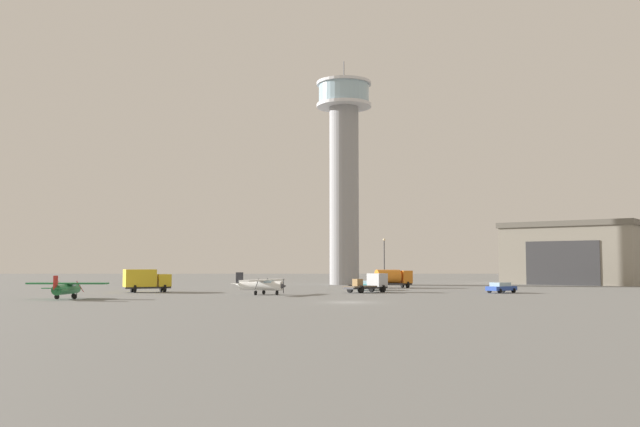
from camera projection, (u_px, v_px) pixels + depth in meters
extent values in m
plane|color=slate|center=(352.00, 302.00, 67.16)|extent=(400.00, 400.00, 0.00)
cylinder|color=gray|center=(347.00, 195.00, 126.53)|extent=(5.38, 5.38, 32.75)
cylinder|color=silver|center=(347.00, 106.00, 127.75)|extent=(10.13, 10.13, 0.60)
cylinder|color=#99B7C6|center=(347.00, 95.00, 127.90)|extent=(9.32, 9.32, 3.59)
cylinder|color=silver|center=(347.00, 84.00, 128.05)|extent=(10.13, 10.13, 0.50)
cylinder|color=#38383D|center=(347.00, 72.00, 128.22)|extent=(0.16, 0.16, 4.00)
cube|color=gray|center=(581.00, 256.00, 129.34)|extent=(30.21, 29.26, 10.42)
cube|color=#625C52|center=(580.00, 226.00, 129.76)|extent=(31.05, 30.09, 1.00)
cube|color=#38383A|center=(565.00, 263.00, 121.56)|extent=(10.51, 7.77, 7.82)
cylinder|color=white|center=(264.00, 286.00, 83.73)|extent=(5.64, 3.40, 1.13)
cone|color=#38383D|center=(286.00, 286.00, 82.44)|extent=(1.08, 1.06, 0.79)
cube|color=#38383D|center=(286.00, 286.00, 82.44)|extent=(0.09, 0.11, 1.73)
cube|color=white|center=(266.00, 280.00, 83.66)|extent=(5.04, 8.86, 0.18)
cylinder|color=black|center=(260.00, 284.00, 82.31)|extent=(0.44, 0.85, 1.24)
cylinder|color=black|center=(272.00, 283.00, 84.95)|extent=(0.44, 0.85, 1.24)
cube|color=#99B7C6|center=(272.00, 283.00, 83.29)|extent=(1.29, 1.24, 0.64)
cone|color=white|center=(242.00, 285.00, 85.02)|extent=(1.51, 1.30, 0.85)
cube|color=black|center=(242.00, 279.00, 85.07)|extent=(0.96, 0.52, 1.55)
cube|color=white|center=(242.00, 283.00, 85.03)|extent=(1.88, 2.83, 0.09)
cylinder|color=black|center=(280.00, 293.00, 82.75)|extent=(0.36, 0.56, 0.55)
cylinder|color=black|center=(259.00, 293.00, 82.83)|extent=(0.36, 0.56, 0.55)
cylinder|color=black|center=(267.00, 292.00, 84.65)|extent=(0.36, 0.56, 0.55)
cylinder|color=#287A42|center=(70.00, 289.00, 73.40)|extent=(1.22, 5.38, 1.06)
cone|color=#38383D|center=(80.00, 288.00, 76.28)|extent=(0.77, 0.79, 0.74)
cube|color=#38383D|center=(80.00, 288.00, 76.28)|extent=(0.09, 0.05, 1.63)
cube|color=#287A42|center=(71.00, 283.00, 73.71)|extent=(8.61, 1.54, 0.17)
cylinder|color=red|center=(83.00, 287.00, 73.63)|extent=(0.85, 0.09, 1.16)
cylinder|color=red|center=(58.00, 287.00, 73.73)|extent=(0.85, 0.09, 1.16)
cube|color=#99B7C6|center=(74.00, 286.00, 74.45)|extent=(0.88, 0.97, 0.60)
cone|color=#287A42|center=(59.00, 289.00, 70.54)|extent=(0.83, 1.22, 0.80)
cube|color=red|center=(59.00, 283.00, 70.59)|extent=(0.13, 0.95, 1.46)
cube|color=#287A42|center=(59.00, 288.00, 70.55)|extent=(2.60, 0.85, 0.09)
cylinder|color=black|center=(77.00, 296.00, 75.40)|extent=(0.52, 0.16, 0.51)
cylinder|color=black|center=(78.00, 297.00, 73.14)|extent=(0.52, 0.16, 0.51)
cylinder|color=black|center=(60.00, 297.00, 73.21)|extent=(0.52, 0.16, 0.51)
cube|color=#38383D|center=(396.00, 284.00, 107.62)|extent=(5.91, 3.37, 0.24)
cube|color=orange|center=(408.00, 277.00, 108.29)|extent=(2.17, 2.60, 1.96)
cube|color=#99B7C6|center=(412.00, 274.00, 108.53)|extent=(0.64, 1.84, 0.98)
cylinder|color=orange|center=(391.00, 276.00, 107.44)|extent=(4.22, 3.14, 2.12)
cylinder|color=black|center=(405.00, 284.00, 109.14)|extent=(0.56, 1.04, 1.00)
cylinder|color=black|center=(411.00, 285.00, 107.22)|extent=(0.56, 1.04, 1.00)
cylinder|color=black|center=(384.00, 285.00, 108.08)|extent=(0.56, 1.04, 1.00)
cylinder|color=black|center=(389.00, 285.00, 106.16)|extent=(0.56, 1.04, 1.00)
cube|color=#38383D|center=(150.00, 288.00, 91.29)|extent=(6.16, 4.21, 0.24)
cube|color=gold|center=(167.00, 280.00, 92.29)|extent=(2.48, 2.74, 1.63)
cube|color=#99B7C6|center=(172.00, 278.00, 92.64)|extent=(0.90, 1.75, 0.82)
cube|color=gold|center=(143.00, 278.00, 90.96)|extent=(4.58, 3.76, 2.28)
cylinder|color=black|center=(164.00, 288.00, 93.09)|extent=(0.68, 1.02, 1.00)
cylinder|color=black|center=(168.00, 288.00, 91.28)|extent=(0.68, 1.02, 1.00)
cylinder|color=black|center=(135.00, 288.00, 91.41)|extent=(0.68, 1.02, 1.00)
cylinder|color=black|center=(138.00, 289.00, 89.60)|extent=(0.68, 1.02, 1.00)
cube|color=#38383D|center=(368.00, 288.00, 90.12)|extent=(5.81, 5.32, 0.24)
cube|color=#B7BABF|center=(380.00, 280.00, 91.60)|extent=(2.78, 2.84, 1.74)
cube|color=#99B7C6|center=(384.00, 277.00, 92.13)|extent=(1.32, 1.53, 0.87)
cube|color=brown|center=(363.00, 286.00, 89.50)|extent=(4.58, 4.38, 0.16)
cube|color=#997547|center=(361.00, 282.00, 89.27)|extent=(1.41, 1.41, 0.90)
cylinder|color=black|center=(374.00, 288.00, 92.27)|extent=(0.86, 0.94, 1.00)
cylinder|color=black|center=(385.00, 289.00, 90.70)|extent=(0.86, 0.94, 1.00)
cylinder|color=black|center=(353.00, 289.00, 89.73)|extent=(0.86, 0.94, 1.00)
cylinder|color=black|center=(364.00, 289.00, 88.16)|extent=(0.86, 0.94, 1.00)
cube|color=teal|center=(375.00, 286.00, 98.56)|extent=(4.21, 4.59, 0.55)
cube|color=#99B7C6|center=(374.00, 282.00, 98.43)|extent=(2.85, 2.96, 0.50)
cylinder|color=black|center=(376.00, 288.00, 100.20)|extent=(0.61, 0.54, 0.64)
cylinder|color=black|center=(385.00, 288.00, 99.13)|extent=(0.61, 0.54, 0.64)
cylinder|color=black|center=(364.00, 288.00, 97.95)|extent=(0.61, 0.54, 0.64)
cylinder|color=black|center=(374.00, 288.00, 96.88)|extent=(0.61, 0.54, 0.64)
cube|color=#2847A8|center=(505.00, 288.00, 88.82)|extent=(4.45, 3.98, 0.55)
cube|color=#99B7C6|center=(503.00, 284.00, 88.73)|extent=(2.86, 2.71, 0.50)
cylinder|color=black|center=(506.00, 290.00, 90.29)|extent=(0.53, 0.62, 0.64)
cylinder|color=black|center=(517.00, 290.00, 88.98)|extent=(0.53, 0.62, 0.64)
cylinder|color=black|center=(492.00, 291.00, 88.62)|extent=(0.53, 0.62, 0.64)
cylinder|color=black|center=(503.00, 291.00, 87.31)|extent=(0.53, 0.62, 0.64)
cylinder|color=#38383D|center=(387.00, 263.00, 119.37)|extent=(0.18, 0.18, 7.74)
sphere|color=#F9E5B2|center=(387.00, 240.00, 119.67)|extent=(0.44, 0.44, 0.44)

